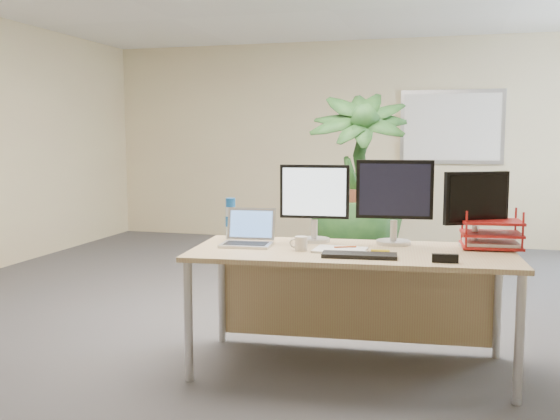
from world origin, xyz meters
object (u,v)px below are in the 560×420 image
(floor_plant, at_px, (356,207))
(monitor_left, at_px, (315,198))
(monitor_right, at_px, (394,196))
(laptop, at_px, (249,235))
(desk, at_px, (352,272))

(floor_plant, relative_size, monitor_left, 2.98)
(floor_plant, bearing_deg, monitor_right, -74.69)
(monitor_left, bearing_deg, floor_plant, 90.76)
(monitor_right, relative_size, laptop, 1.60)
(floor_plant, height_order, laptop, floor_plant)
(desk, xyz_separation_m, laptop, (-0.66, -0.08, 0.22))
(desk, xyz_separation_m, floor_plant, (-0.30, 2.15, 0.16))
(desk, height_order, monitor_left, monitor_left)
(laptop, bearing_deg, monitor_right, 16.39)
(desk, bearing_deg, laptop, -173.08)
(floor_plant, height_order, monitor_left, floor_plant)
(monitor_left, height_order, laptop, monitor_left)
(floor_plant, distance_m, monitor_right, 2.06)
(floor_plant, distance_m, monitor_left, 2.02)
(desk, height_order, floor_plant, floor_plant)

